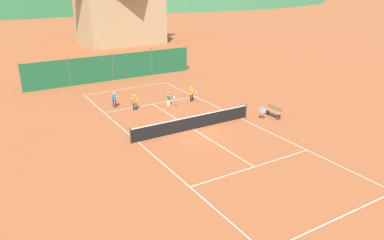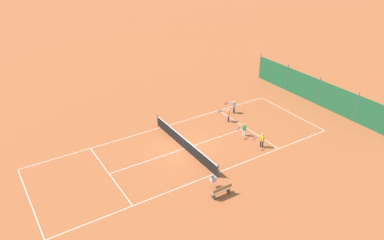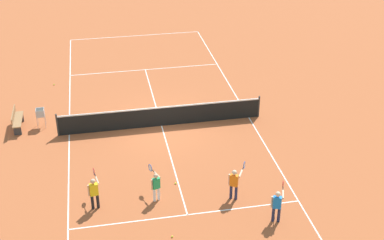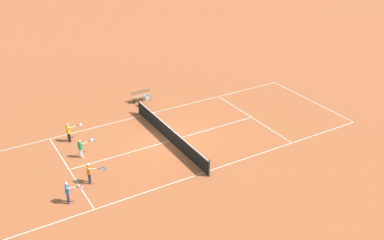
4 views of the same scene
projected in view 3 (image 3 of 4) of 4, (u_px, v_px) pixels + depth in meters
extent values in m
plane|color=#A8542D|center=(162.00, 126.00, 24.17)|extent=(600.00, 600.00, 0.00)
cube|color=white|center=(135.00, 36.00, 34.37)|extent=(8.25, 0.05, 0.01)
cube|color=white|center=(249.00, 117.00, 24.85)|extent=(0.05, 23.85, 0.01)
cube|color=white|center=(69.00, 134.00, 23.49)|extent=(0.05, 23.85, 0.01)
cube|color=white|center=(187.00, 215.00, 18.68)|extent=(8.20, 0.05, 0.01)
cube|color=white|center=(145.00, 70.00, 29.65)|extent=(8.20, 0.05, 0.01)
cube|color=white|center=(162.00, 126.00, 24.17)|extent=(0.05, 12.80, 0.01)
cylinder|color=#2D2D2D|center=(259.00, 106.00, 24.67)|extent=(0.08, 0.08, 1.06)
cylinder|color=#2D2D2D|center=(57.00, 125.00, 23.15)|extent=(0.08, 0.08, 1.06)
cube|color=black|center=(161.00, 117.00, 23.95)|extent=(9.10, 0.02, 0.91)
cube|color=white|center=(161.00, 108.00, 23.72)|extent=(9.10, 0.04, 0.06)
cylinder|color=#23284C|center=(231.00, 192.00, 19.37)|extent=(0.10, 0.10, 0.58)
cylinder|color=#23284C|center=(236.00, 193.00, 19.32)|extent=(0.10, 0.10, 0.58)
cube|color=orange|center=(234.00, 180.00, 19.10)|extent=(0.32, 0.28, 0.45)
sphere|color=beige|center=(234.00, 172.00, 18.93)|extent=(0.18, 0.18, 0.18)
cylinder|color=beige|center=(229.00, 179.00, 19.14)|extent=(0.07, 0.07, 0.45)
cylinder|color=beige|center=(241.00, 174.00, 19.15)|extent=(0.28, 0.43, 0.07)
cylinder|color=black|center=(243.00, 169.00, 19.42)|extent=(0.12, 0.20, 0.03)
torus|color=#1E4CB2|center=(244.00, 165.00, 19.63)|extent=(0.16, 0.26, 0.28)
cylinder|color=silver|center=(244.00, 165.00, 19.63)|extent=(0.12, 0.22, 0.25)
cylinder|color=#23284C|center=(273.00, 214.00, 18.26)|extent=(0.10, 0.10, 0.58)
cylinder|color=#23284C|center=(279.00, 215.00, 18.23)|extent=(0.10, 0.10, 0.58)
cube|color=blue|center=(277.00, 202.00, 17.99)|extent=(0.32, 0.24, 0.45)
sphere|color=beige|center=(278.00, 194.00, 17.83)|extent=(0.18, 0.18, 0.18)
cylinder|color=beige|center=(272.00, 202.00, 18.02)|extent=(0.07, 0.07, 0.45)
cylinder|color=beige|center=(283.00, 194.00, 18.08)|extent=(0.21, 0.45, 0.07)
cylinder|color=black|center=(283.00, 189.00, 18.36)|extent=(0.10, 0.20, 0.03)
torus|color=red|center=(283.00, 185.00, 18.57)|extent=(0.11, 0.27, 0.28)
cylinder|color=silver|center=(283.00, 185.00, 18.57)|extent=(0.09, 0.24, 0.25)
cylinder|color=white|center=(154.00, 195.00, 19.23)|extent=(0.10, 0.10, 0.54)
cylinder|color=white|center=(159.00, 193.00, 19.31)|extent=(0.10, 0.10, 0.54)
cube|color=#239E5B|center=(156.00, 183.00, 19.04)|extent=(0.30, 0.23, 0.42)
sphere|color=tan|center=(156.00, 176.00, 18.88)|extent=(0.17, 0.17, 0.17)
cylinder|color=tan|center=(152.00, 185.00, 18.96)|extent=(0.06, 0.06, 0.42)
cylinder|color=tan|center=(157.00, 175.00, 19.19)|extent=(0.21, 0.42, 0.06)
cylinder|color=black|center=(153.00, 171.00, 19.42)|extent=(0.09, 0.19, 0.03)
torus|color=#1E4CB2|center=(150.00, 168.00, 19.59)|extent=(0.12, 0.27, 0.28)
cylinder|color=silver|center=(150.00, 168.00, 19.59)|extent=(0.09, 0.24, 0.25)
cylinder|color=black|center=(92.00, 202.00, 18.83)|extent=(0.10, 0.10, 0.59)
cylinder|color=black|center=(98.00, 201.00, 18.89)|extent=(0.10, 0.10, 0.59)
cube|color=yellow|center=(94.00, 189.00, 18.61)|extent=(0.31, 0.21, 0.46)
sphere|color=tan|center=(93.00, 181.00, 18.44)|extent=(0.18, 0.18, 0.18)
cylinder|color=tan|center=(89.00, 191.00, 18.55)|extent=(0.07, 0.07, 0.46)
cylinder|color=tan|center=(97.00, 181.00, 18.76)|extent=(0.14, 0.46, 0.07)
cylinder|color=black|center=(95.00, 175.00, 19.03)|extent=(0.06, 0.21, 0.03)
torus|color=red|center=(94.00, 172.00, 19.23)|extent=(0.07, 0.28, 0.28)
cylinder|color=silver|center=(94.00, 172.00, 19.23)|extent=(0.05, 0.25, 0.25)
sphere|color=#CCE033|center=(54.00, 85.00, 27.89)|extent=(0.07, 0.07, 0.07)
sphere|color=#CCE033|center=(172.00, 237.00, 17.65)|extent=(0.07, 0.07, 0.07)
sphere|color=#CCE033|center=(176.00, 183.00, 20.26)|extent=(0.07, 0.07, 0.07)
cylinder|color=#B7B7BC|center=(46.00, 119.00, 24.15)|extent=(0.02, 0.02, 0.55)
cylinder|color=#B7B7BC|center=(38.00, 120.00, 24.09)|extent=(0.02, 0.02, 0.55)
cylinder|color=#B7B7BC|center=(45.00, 123.00, 23.85)|extent=(0.02, 0.02, 0.55)
cylinder|color=#B7B7BC|center=(37.00, 123.00, 23.80)|extent=(0.02, 0.02, 0.55)
cube|color=#B7B7BC|center=(41.00, 116.00, 23.83)|extent=(0.34, 0.34, 0.02)
cube|color=#B7B7BC|center=(40.00, 111.00, 23.90)|extent=(0.34, 0.02, 0.34)
cube|color=#B7B7BC|center=(40.00, 114.00, 23.61)|extent=(0.34, 0.02, 0.34)
cube|color=#B7B7BC|center=(44.00, 112.00, 23.78)|extent=(0.02, 0.34, 0.34)
cube|color=#B7B7BC|center=(36.00, 113.00, 23.73)|extent=(0.02, 0.34, 0.34)
sphere|color=#CCE033|center=(42.00, 116.00, 23.71)|extent=(0.07, 0.07, 0.07)
sphere|color=#CCE033|center=(40.00, 114.00, 23.91)|extent=(0.07, 0.07, 0.07)
sphere|color=#CCE033|center=(39.00, 116.00, 23.72)|extent=(0.07, 0.07, 0.07)
sphere|color=#CCE033|center=(41.00, 113.00, 23.93)|extent=(0.07, 0.07, 0.07)
sphere|color=#CCE033|center=(44.00, 116.00, 23.74)|extent=(0.07, 0.07, 0.07)
sphere|color=#CCE033|center=(40.00, 114.00, 23.89)|extent=(0.07, 0.07, 0.07)
sphere|color=#CCE033|center=(38.00, 115.00, 23.70)|extent=(0.07, 0.07, 0.07)
sphere|color=#CCE033|center=(43.00, 112.00, 23.91)|extent=(0.07, 0.07, 0.07)
sphere|color=#CCE033|center=(38.00, 114.00, 23.74)|extent=(0.07, 0.07, 0.07)
sphere|color=#CCE033|center=(39.00, 114.00, 23.77)|extent=(0.07, 0.07, 0.07)
cube|color=olive|center=(18.00, 120.00, 23.77)|extent=(0.36, 1.50, 0.05)
cube|color=olive|center=(13.00, 115.00, 23.62)|extent=(0.04, 1.50, 0.28)
cube|color=#333338|center=(20.00, 117.00, 24.39)|extent=(0.32, 0.06, 0.44)
cube|color=#333338|center=(18.00, 130.00, 23.36)|extent=(0.32, 0.06, 0.44)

